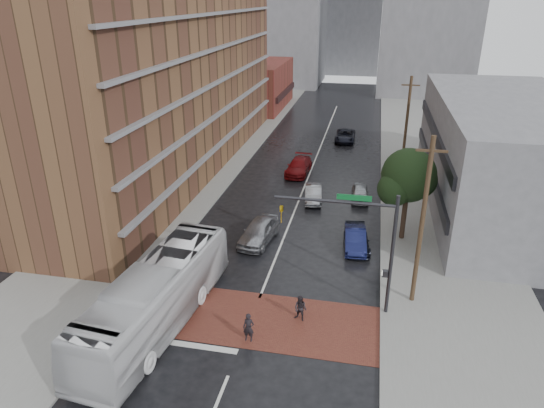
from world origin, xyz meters
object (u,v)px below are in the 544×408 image
(pedestrian_b, at_px, (300,309))
(car_travel_c, at_px, (299,166))
(car_parked_near, at_px, (355,239))
(car_parked_mid, at_px, (357,240))
(suv_travel, at_px, (345,136))
(car_parked_far, at_px, (360,193))
(pedestrian_a, at_px, (249,328))
(car_travel_b, at_px, (313,193))
(transit_bus, at_px, (157,297))
(car_travel_a, at_px, (259,231))

(pedestrian_b, height_order, car_travel_c, pedestrian_b)
(car_parked_near, xyz_separation_m, car_parked_mid, (0.12, 0.00, -0.09))
(suv_travel, xyz_separation_m, car_parked_far, (2.55, -18.32, -0.07))
(pedestrian_a, bearing_deg, suv_travel, 87.15)
(car_travel_b, bearing_deg, pedestrian_b, -92.72)
(pedestrian_a, relative_size, car_parked_mid, 0.39)
(transit_bus, xyz_separation_m, car_parked_near, (9.97, 11.00, -1.09))
(car_travel_b, relative_size, car_parked_mid, 0.98)
(car_travel_c, xyz_separation_m, suv_travel, (3.76, 12.71, -0.05))
(transit_bus, bearing_deg, car_parked_far, 68.89)
(car_travel_a, height_order, car_parked_mid, car_travel_a)
(car_parked_mid, xyz_separation_m, car_parked_far, (-0.12, 8.99, 0.03))
(car_travel_b, height_order, car_parked_near, car_parked_near)
(transit_bus, xyz_separation_m, car_travel_a, (3.10, 10.52, -0.95))
(pedestrian_b, relative_size, car_travel_b, 0.38)
(car_travel_b, xyz_separation_m, car_parked_near, (3.99, -7.93, 0.02))
(pedestrian_b, relative_size, car_travel_c, 0.30)
(suv_travel, bearing_deg, transit_bus, -101.32)
(pedestrian_a, distance_m, suv_travel, 38.70)
(car_travel_a, distance_m, car_travel_b, 8.89)
(suv_travel, distance_m, car_parked_near, 27.44)
(pedestrian_b, bearing_deg, car_travel_a, 137.40)
(car_travel_a, distance_m, car_parked_far, 11.71)
(car_parked_near, distance_m, car_parked_far, 8.99)
(pedestrian_a, height_order, suv_travel, pedestrian_a)
(transit_bus, xyz_separation_m, car_travel_c, (3.67, 25.60, -1.03))
(car_parked_near, bearing_deg, pedestrian_a, -118.25)
(car_parked_near, height_order, car_parked_far, car_parked_near)
(car_travel_a, distance_m, car_parked_near, 6.89)
(suv_travel, bearing_deg, car_travel_c, -106.84)
(pedestrian_a, bearing_deg, car_parked_far, 77.10)
(car_travel_a, relative_size, car_parked_near, 1.17)
(car_parked_near, height_order, car_parked_mid, car_parked_near)
(car_travel_b, relative_size, car_travel_c, 0.79)
(car_parked_far, bearing_deg, car_travel_c, 135.33)
(car_travel_a, bearing_deg, pedestrian_b, -55.25)
(car_travel_a, bearing_deg, car_travel_c, 95.74)
(car_travel_c, bearing_deg, suv_travel, 76.76)
(transit_bus, relative_size, car_travel_a, 2.63)
(suv_travel, xyz_separation_m, car_parked_near, (2.55, -27.32, -0.01))
(suv_travel, height_order, car_parked_far, suv_travel)
(pedestrian_a, relative_size, car_parked_far, 0.44)
(pedestrian_a, distance_m, car_parked_mid, 12.37)
(pedestrian_a, distance_m, car_parked_near, 12.32)
(pedestrian_a, height_order, car_travel_c, pedestrian_a)
(pedestrian_a, bearing_deg, car_travel_b, 87.98)
(transit_bus, height_order, pedestrian_b, transit_bus)
(pedestrian_b, distance_m, car_parked_far, 18.24)
(car_travel_b, xyz_separation_m, car_parked_mid, (4.11, -7.93, -0.07))
(car_travel_b, distance_m, car_travel_c, 7.06)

